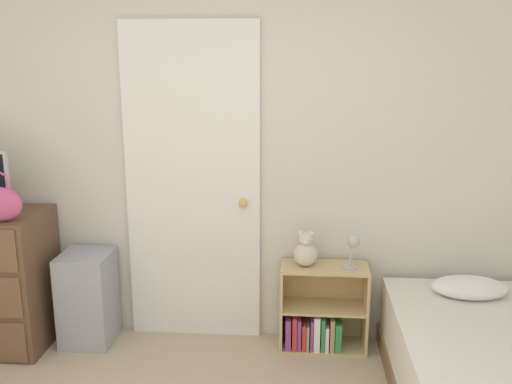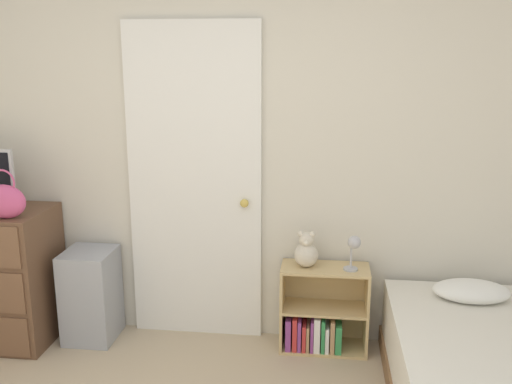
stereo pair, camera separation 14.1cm
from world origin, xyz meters
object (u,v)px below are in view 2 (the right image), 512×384
at_px(teddy_bear, 306,251).
at_px(desk_lamp, 354,247).
at_px(storage_bin, 91,295).
at_px(handbag, 4,201).
at_px(bookshelf, 319,318).

height_order(teddy_bear, desk_lamp, teddy_bear).
bearing_deg(storage_bin, handbag, -147.92).
xyz_separation_m(storage_bin, desk_lamp, (1.73, 0.01, 0.41)).
bearing_deg(storage_bin, teddy_bear, 1.69).
distance_m(handbag, teddy_bear, 1.89).
distance_m(handbag, storage_bin, 0.85).
relative_size(storage_bin, desk_lamp, 2.71).
xyz_separation_m(bookshelf, desk_lamp, (0.20, -0.04, 0.51)).
distance_m(storage_bin, desk_lamp, 1.78).
bearing_deg(teddy_bear, desk_lamp, -6.95).
distance_m(storage_bin, teddy_bear, 1.48).
bearing_deg(teddy_bear, storage_bin, -178.31).
relative_size(storage_bin, bookshelf, 1.09).
height_order(handbag, storage_bin, handbag).
distance_m(storage_bin, bookshelf, 1.54).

